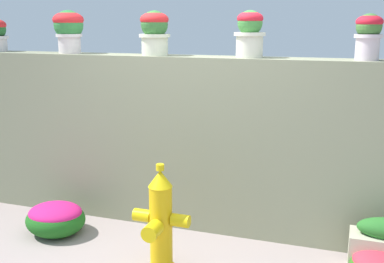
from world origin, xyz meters
name	(u,v)px	position (x,y,z in m)	size (l,w,h in m)	color
stone_wall	(198,143)	(0.00, 0.93, 0.84)	(5.37, 0.36, 1.68)	gray
potted_plant_1	(69,27)	(-1.38, 0.92, 1.94)	(0.31, 0.31, 0.43)	silver
potted_plant_2	(154,30)	(-0.43, 0.90, 1.92)	(0.30, 0.30, 0.42)	beige
potted_plant_3	(250,31)	(0.48, 0.92, 1.91)	(0.28, 0.28, 0.42)	beige
potted_plant_4	(369,33)	(1.48, 0.90, 1.91)	(0.23, 0.23, 0.38)	silver
fire_hydrant	(161,223)	(0.00, -0.06, 0.42)	(0.47, 0.38, 0.91)	#E8B20E
flower_bush_right	(56,218)	(-1.23, 0.27, 0.16)	(0.58, 0.52, 0.31)	#1C5D1A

